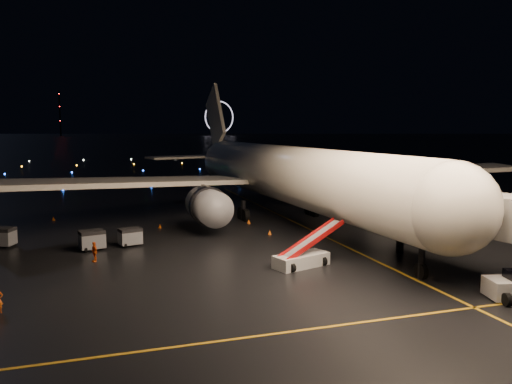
# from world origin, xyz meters

# --- Properties ---
(ground) EXTENTS (2000.00, 2000.00, 0.00)m
(ground) POSITION_xyz_m (0.00, 300.00, 0.00)
(ground) COLOR black
(ground) RESTS_ON ground
(lane_centre) EXTENTS (0.25, 80.00, 0.02)m
(lane_centre) POSITION_xyz_m (12.00, 15.00, 0.01)
(lane_centre) COLOR gold
(lane_centre) RESTS_ON ground
(lane_cross) EXTENTS (60.00, 0.25, 0.02)m
(lane_cross) POSITION_xyz_m (-5.00, -10.00, 0.01)
(lane_cross) COLOR gold
(lane_cross) RESTS_ON ground
(airliner) EXTENTS (70.37, 67.20, 19.02)m
(airliner) POSITION_xyz_m (11.09, 25.42, 9.51)
(airliner) COLOR silver
(airliner) RESTS_ON ground
(belt_loader) EXTENTS (7.18, 3.94, 3.36)m
(belt_loader) POSITION_xyz_m (5.20, 2.10, 1.68)
(belt_loader) COLOR silver
(belt_loader) RESTS_ON ground
(crew_c) EXTENTS (0.76, 1.09, 1.73)m
(crew_c) POSITION_xyz_m (-10.98, 8.83, 0.86)
(crew_c) COLOR orange
(crew_c) RESTS_ON ground
(safety_cone_0) EXTENTS (0.47, 0.47, 0.48)m
(safety_cone_0) POSITION_xyz_m (6.82, 14.58, 0.24)
(safety_cone_0) COLOR orange
(safety_cone_0) RESTS_ON ground
(safety_cone_1) EXTENTS (0.51, 0.51, 0.46)m
(safety_cone_1) POSITION_xyz_m (6.50, 21.29, 0.23)
(safety_cone_1) COLOR orange
(safety_cone_1) RESTS_ON ground
(safety_cone_2) EXTENTS (0.40, 0.40, 0.45)m
(safety_cone_2) POSITION_xyz_m (-3.95, 21.70, 0.23)
(safety_cone_2) COLOR orange
(safety_cone_2) RESTS_ON ground
(safety_cone_3) EXTENTS (0.52, 0.52, 0.51)m
(safety_cone_3) POSITION_xyz_m (-15.90, 30.36, 0.25)
(safety_cone_3) COLOR orange
(safety_cone_3) RESTS_ON ground
(ferris_wheel) EXTENTS (49.33, 16.80, 52.00)m
(ferris_wheel) POSITION_xyz_m (170.00, 720.00, 26.00)
(ferris_wheel) COLOR black
(ferris_wheel) RESTS_ON ground
(radio_mast) EXTENTS (1.80, 1.80, 64.00)m
(radio_mast) POSITION_xyz_m (-60.00, 740.00, 32.00)
(radio_mast) COLOR black
(radio_mast) RESTS_ON ground
(taxiway_lights) EXTENTS (164.00, 92.00, 0.36)m
(taxiway_lights) POSITION_xyz_m (0.00, 106.00, 0.18)
(taxiway_lights) COLOR black
(taxiway_lights) RESTS_ON ground
(baggage_cart_0) EXTENTS (2.33, 1.91, 1.72)m
(baggage_cart_0) POSITION_xyz_m (-7.71, 13.80, 0.86)
(baggage_cart_0) COLOR gray
(baggage_cart_0) RESTS_ON ground
(baggage_cart_1) EXTENTS (2.51, 2.05, 1.87)m
(baggage_cart_1) POSITION_xyz_m (-11.20, 13.15, 0.93)
(baggage_cart_1) COLOR gray
(baggage_cart_1) RESTS_ON ground
(baggage_cart_2) EXTENTS (2.63, 2.27, 1.87)m
(baggage_cart_2) POSITION_xyz_m (-19.43, 17.05, 0.94)
(baggage_cart_2) COLOR gray
(baggage_cart_2) RESTS_ON ground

